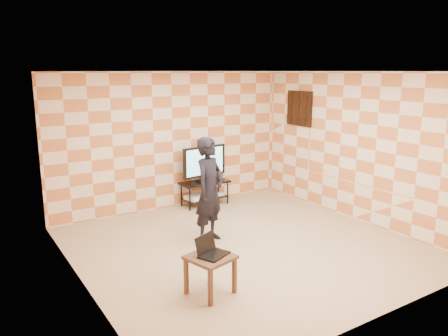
{
  "coord_description": "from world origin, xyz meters",
  "views": [
    {
      "loc": [
        -3.77,
        -5.3,
        2.7
      ],
      "look_at": [
        0.0,
        0.6,
        1.15
      ],
      "focal_mm": 35.0,
      "sensor_mm": 36.0,
      "label": 1
    }
  ],
  "objects_px": {
    "side_table": "(210,263)",
    "person": "(210,190)",
    "tv": "(204,162)",
    "tv_stand": "(205,188)"
  },
  "relations": [
    {
      "from": "side_table",
      "to": "tv_stand",
      "type": "bearing_deg",
      "value": 60.98
    },
    {
      "from": "side_table",
      "to": "person",
      "type": "bearing_deg",
      "value": 59.47
    },
    {
      "from": "tv",
      "to": "side_table",
      "type": "xyz_separation_m",
      "value": [
        -1.8,
        -3.24,
        -0.49
      ]
    },
    {
      "from": "side_table",
      "to": "person",
      "type": "height_order",
      "value": "person"
    },
    {
      "from": "tv",
      "to": "side_table",
      "type": "height_order",
      "value": "tv"
    },
    {
      "from": "side_table",
      "to": "person",
      "type": "relative_size",
      "value": 0.36
    },
    {
      "from": "tv",
      "to": "side_table",
      "type": "distance_m",
      "value": 3.73
    },
    {
      "from": "person",
      "to": "tv",
      "type": "bearing_deg",
      "value": 34.65
    },
    {
      "from": "tv_stand",
      "to": "side_table",
      "type": "xyz_separation_m",
      "value": [
        -1.8,
        -3.24,
        0.05
      ]
    },
    {
      "from": "person",
      "to": "side_table",
      "type": "bearing_deg",
      "value": -148.14
    }
  ]
}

